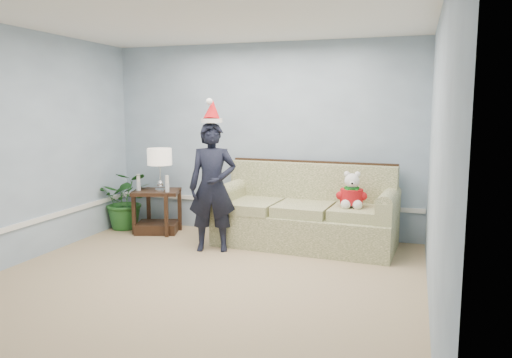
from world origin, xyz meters
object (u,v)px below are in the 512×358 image
at_px(table_lamp, 160,159).
at_px(houseplant, 126,200).
at_px(side_table, 157,216).
at_px(teddy_bear, 351,194).
at_px(man, 213,187).
at_px(sofa, 306,216).

height_order(table_lamp, houseplant, table_lamp).
distance_m(side_table, houseplant, 0.58).
bearing_deg(teddy_bear, man, -172.06).
bearing_deg(sofa, table_lamp, -174.29).
bearing_deg(man, sofa, 13.47).
xyz_separation_m(side_table, teddy_bear, (2.80, -0.13, 0.49)).
distance_m(table_lamp, man, 1.21).
height_order(houseplant, teddy_bear, teddy_bear).
relative_size(table_lamp, teddy_bear, 1.33).
relative_size(sofa, side_table, 3.07).
height_order(sofa, side_table, sofa).
relative_size(side_table, table_lamp, 1.26).
xyz_separation_m(side_table, man, (1.13, -0.61, 0.57)).
xyz_separation_m(sofa, side_table, (-2.19, -0.01, -0.14)).
xyz_separation_m(houseplant, teddy_bear, (3.34, -0.20, 0.30)).
bearing_deg(man, houseplant, 141.32).
bearing_deg(side_table, table_lamp, -29.55).
xyz_separation_m(side_table, houseplant, (-0.55, 0.06, 0.19)).
bearing_deg(teddy_bear, table_lamp, 170.29).
relative_size(houseplant, teddy_bear, 1.89).
relative_size(sofa, table_lamp, 3.87).
relative_size(side_table, houseplant, 0.89).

